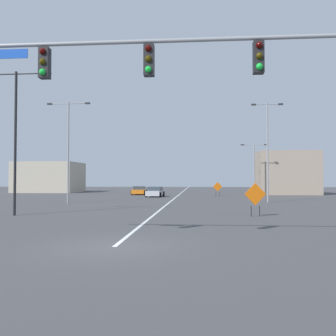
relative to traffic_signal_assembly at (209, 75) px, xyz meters
name	(u,v)px	position (x,y,z in m)	size (l,w,h in m)	color
ground	(114,247)	(-3.15, 0.02, -5.65)	(194.21, 194.21, 0.00)	#444447
road_centre_stripe	(183,192)	(-3.15, 53.96, -5.65)	(0.16, 107.89, 0.01)	white
traffic_signal_assembly	(209,75)	(0.00, 0.00, 0.00)	(14.47, 0.44, 7.29)	gray
street_lamp_near_right	(16,130)	(-11.73, 10.01, -0.32)	(4.46, 0.24, 8.99)	black
street_lamp_mid_right	(267,145)	(6.35, 24.37, -0.07)	(3.03, 0.24, 9.70)	gray
street_lamp_far_right	(254,164)	(7.27, 39.05, -1.37)	(3.57, 0.24, 7.11)	gray
street_lamp_near_left	(68,144)	(-12.54, 21.63, -0.06)	(4.12, 0.24, 9.53)	gray
construction_sign_median_far	(255,196)	(3.05, 10.52, -4.39)	(1.33, 0.37, 2.02)	orange
construction_sign_right_shoulder	(218,187)	(2.15, 36.14, -4.46)	(1.20, 0.32, 1.90)	orange
car_orange_far	(139,191)	(-8.99, 41.69, -5.06)	(2.14, 4.20, 1.23)	orange
car_silver_near	(155,192)	(-5.90, 35.22, -5.03)	(2.19, 4.17, 1.30)	#B7BABF
roadside_building_east	(286,173)	(12.85, 44.71, -2.46)	(8.56, 7.06, 6.38)	gray
roadside_building_west	(50,177)	(-26.30, 50.62, -3.06)	(10.27, 8.75, 5.19)	#B2A893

